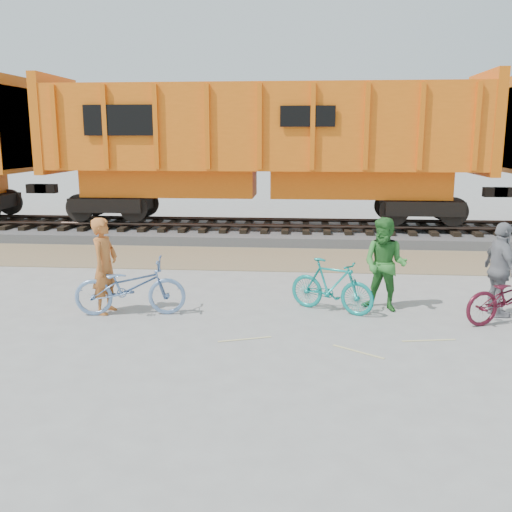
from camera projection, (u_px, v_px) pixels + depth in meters
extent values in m
plane|color=#9E9E99|center=(306.00, 325.00, 10.05)|extent=(120.00, 120.00, 0.00)
cube|color=#8D7A58|center=(306.00, 259.00, 15.41)|extent=(120.00, 3.00, 0.02)
cube|color=slate|center=(306.00, 233.00, 18.79)|extent=(120.00, 4.00, 0.30)
cube|color=black|center=(113.00, 224.00, 19.29)|extent=(0.22, 2.60, 0.12)
cube|color=black|center=(306.00, 227.00, 18.75)|extent=(0.22, 2.60, 0.12)
cube|color=black|center=(510.00, 229.00, 18.21)|extent=(0.22, 2.60, 0.12)
cylinder|color=#382821|center=(306.00, 226.00, 18.02)|extent=(120.00, 0.12, 0.12)
cylinder|color=#382821|center=(306.00, 220.00, 19.42)|extent=(120.00, 0.12, 0.12)
cube|color=#DE600D|center=(18.00, 125.00, 18.86)|extent=(0.30, 3.06, 3.10)
cube|color=black|center=(263.00, 209.00, 18.75)|extent=(11.20, 2.20, 0.80)
cube|color=orange|center=(263.00, 183.00, 18.57)|extent=(11.76, 1.65, 0.90)
cube|color=orange|center=(263.00, 128.00, 18.21)|extent=(14.00, 3.00, 2.60)
cube|color=#DE600D|center=(56.00, 125.00, 18.76)|extent=(0.30, 3.06, 3.10)
cube|color=#DE600D|center=(484.00, 124.00, 17.62)|extent=(0.30, 3.06, 3.10)
cube|color=black|center=(119.00, 120.00, 16.98)|extent=(2.20, 0.04, 0.90)
imported|color=#6C8DBE|center=(130.00, 287.00, 10.55)|extent=(2.12, 1.00, 1.07)
imported|color=#118C84|center=(332.00, 286.00, 10.74)|extent=(1.72, 1.18, 1.01)
imported|color=#4E1120|center=(512.00, 296.00, 10.10)|extent=(1.98, 1.30, 0.98)
imported|color=#BC652B|center=(105.00, 266.00, 10.62)|extent=(0.52, 0.71, 1.81)
imported|color=#31792E|center=(385.00, 265.00, 10.77)|extent=(1.08, 0.99, 1.78)
imported|color=gray|center=(500.00, 270.00, 10.41)|extent=(0.58, 1.08, 1.75)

